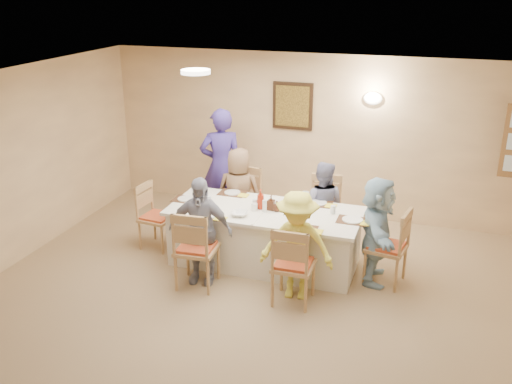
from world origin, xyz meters
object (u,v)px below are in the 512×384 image
(diner_back_right, at_px, (322,206))
(diner_front_right, at_px, (297,246))
(chair_right_end, at_px, (386,246))
(chair_back_left, at_px, (242,202))
(chair_front_left, at_px, (197,247))
(diner_front_left, at_px, (200,230))
(diner_right_end, at_px, (377,230))
(condiment_ketchup, at_px, (261,199))
(diner_back_left, at_px, (239,194))
(chair_back_right, at_px, (323,212))
(chair_left_end, at_px, (157,216))
(dining_table, at_px, (265,237))
(caregiver, at_px, (221,166))
(chair_front_right, at_px, (294,263))

(diner_back_right, distance_m, diner_front_right, 1.36)
(chair_right_end, bearing_deg, chair_back_left, -100.12)
(chair_front_left, height_order, diner_front_left, diner_front_left)
(diner_front_left, relative_size, diner_right_end, 1.00)
(chair_back_left, height_order, diner_front_right, diner_front_right)
(chair_back_left, xyz_separation_m, condiment_ketchup, (0.54, -0.78, 0.40))
(diner_back_left, relative_size, diner_back_right, 1.06)
(diner_front_right, height_order, diner_right_end, diner_right_end)
(diner_front_left, xyz_separation_m, diner_right_end, (2.02, 0.68, -0.00))
(chair_back_right, xyz_separation_m, diner_back_left, (-1.20, -0.12, 0.17))
(diner_back_right, distance_m, diner_right_end, 1.07)
(diner_back_left, distance_m, diner_front_left, 1.36)
(chair_left_end, bearing_deg, condiment_ketchup, -83.52)
(chair_left_end, height_order, chair_right_end, chair_right_end)
(dining_table, bearing_deg, chair_left_end, 180.00)
(chair_back_right, relative_size, diner_back_right, 0.78)
(chair_back_left, height_order, diner_back_left, diner_back_left)
(dining_table, height_order, diner_right_end, diner_right_end)
(caregiver, bearing_deg, chair_left_end, 39.26)
(chair_front_left, bearing_deg, diner_front_left, -94.36)
(dining_table, bearing_deg, diner_front_right, -48.58)
(dining_table, relative_size, caregiver, 1.39)
(dining_table, xyz_separation_m, diner_back_left, (-0.60, 0.68, 0.28))
(chair_back_right, xyz_separation_m, diner_front_right, (0.00, -1.48, 0.17))
(chair_back_left, relative_size, caregiver, 0.55)
(chair_front_left, bearing_deg, condiment_ketchup, -127.73)
(chair_left_end, bearing_deg, chair_right_end, -84.14)
(chair_front_left, bearing_deg, chair_left_end, -44.46)
(diner_front_right, bearing_deg, chair_front_right, -96.10)
(dining_table, height_order, caregiver, caregiver)
(condiment_ketchup, bearing_deg, chair_left_end, -179.38)
(chair_back_left, xyz_separation_m, chair_back_right, (1.20, 0.00, 0.00))
(diner_front_left, distance_m, caregiver, 1.90)
(chair_right_end, xyz_separation_m, caregiver, (-2.60, 1.15, 0.39))
(dining_table, height_order, condiment_ketchup, condiment_ketchup)
(chair_back_left, xyz_separation_m, diner_front_right, (1.20, -1.48, 0.17))
(dining_table, bearing_deg, condiment_ketchup, 165.61)
(chair_right_end, height_order, diner_right_end, diner_right_end)
(chair_back_right, distance_m, diner_front_right, 1.49)
(diner_front_right, bearing_deg, diner_right_end, 33.56)
(chair_back_left, height_order, condiment_ketchup, condiment_ketchup)
(chair_front_left, relative_size, chair_right_end, 1.04)
(dining_table, relative_size, chair_left_end, 2.68)
(chair_front_left, relative_size, diner_front_right, 0.77)
(chair_back_left, xyz_separation_m, chair_front_left, (0.00, -1.60, 0.02))
(chair_right_end, bearing_deg, caregiver, -103.57)
(chair_back_left, relative_size, diner_front_right, 0.74)
(chair_right_end, bearing_deg, condiment_ketchup, -80.28)
(dining_table, relative_size, chair_back_left, 2.52)
(chair_right_end, bearing_deg, chair_back_right, -119.81)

